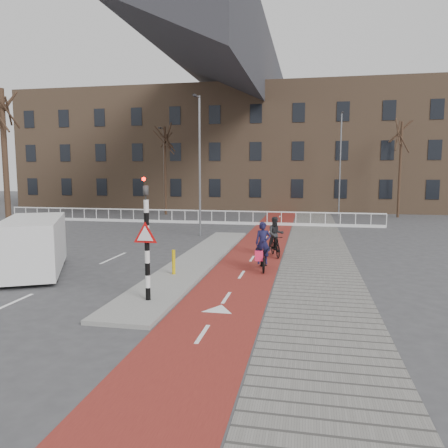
# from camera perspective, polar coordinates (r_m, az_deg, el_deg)

# --- Properties ---
(ground) EXTENTS (120.00, 120.00, 0.00)m
(ground) POSITION_cam_1_polar(r_m,az_deg,el_deg) (14.59, -4.81, -8.18)
(ground) COLOR #38383A
(ground) RESTS_ON ground
(bike_lane) EXTENTS (2.50, 60.00, 0.01)m
(bike_lane) POSITION_cam_1_polar(r_m,az_deg,el_deg) (23.97, 5.23, -2.20)
(bike_lane) COLOR maroon
(bike_lane) RESTS_ON ground
(sidewalk) EXTENTS (3.00, 60.00, 0.01)m
(sidewalk) POSITION_cam_1_polar(r_m,az_deg,el_deg) (23.85, 11.94, -2.37)
(sidewalk) COLOR slate
(sidewalk) RESTS_ON ground
(curb_island) EXTENTS (1.80, 16.00, 0.12)m
(curb_island) POSITION_cam_1_polar(r_m,az_deg,el_deg) (18.51, -3.51, -4.73)
(curb_island) COLOR gray
(curb_island) RESTS_ON ground
(traffic_signal) EXTENTS (0.80, 0.80, 3.68)m
(traffic_signal) POSITION_cam_1_polar(r_m,az_deg,el_deg) (12.49, -10.08, -1.50)
(traffic_signal) COLOR black
(traffic_signal) RESTS_ON curb_island
(bollard) EXTENTS (0.12, 0.12, 0.88)m
(bollard) POSITION_cam_1_polar(r_m,az_deg,el_deg) (15.78, -6.59, -4.95)
(bollard) COLOR gold
(bollard) RESTS_ON curb_island
(cyclist_near) EXTENTS (0.92, 1.85, 1.86)m
(cyclist_near) POSITION_cam_1_polar(r_m,az_deg,el_deg) (16.85, 5.09, -3.93)
(cyclist_near) COLOR black
(cyclist_near) RESTS_ON bike_lane
(cyclist_far) EXTENTS (0.94, 1.69, 1.77)m
(cyclist_far) POSITION_cam_1_polar(r_m,az_deg,el_deg) (19.54, 6.73, -2.10)
(cyclist_far) COLOR black
(cyclist_far) RESTS_ON bike_lane
(van) EXTENTS (3.87, 5.14, 2.06)m
(van) POSITION_cam_1_polar(r_m,az_deg,el_deg) (17.65, -23.64, -2.50)
(van) COLOR silver
(van) RESTS_ON ground
(railing) EXTENTS (28.00, 0.10, 0.99)m
(railing) POSITION_cam_1_polar(r_m,az_deg,el_deg) (32.00, -5.12, 0.65)
(railing) COLOR silver
(railing) RESTS_ON ground
(townhouse_row) EXTENTS (46.00, 10.00, 15.90)m
(townhouse_row) POSITION_cam_1_polar(r_m,az_deg,el_deg) (46.23, 2.52, 11.92)
(townhouse_row) COLOR #7F6047
(townhouse_row) RESTS_ON ground
(tree_left) EXTENTS (0.30, 0.30, 8.03)m
(tree_left) POSITION_cam_1_polar(r_m,az_deg,el_deg) (25.79, -26.64, 6.69)
(tree_left) COLOR #322116
(tree_left) RESTS_ON ground
(tree_mid) EXTENTS (0.23, 0.23, 7.57)m
(tree_mid) POSITION_cam_1_polar(r_m,az_deg,el_deg) (38.48, -7.69, 6.86)
(tree_mid) COLOR #322116
(tree_mid) RESTS_ON ground
(tree_right) EXTENTS (0.21, 0.21, 7.74)m
(tree_right) POSITION_cam_1_polar(r_m,az_deg,el_deg) (38.51, 21.99, 6.54)
(tree_right) COLOR #322116
(tree_right) RESTS_ON ground
(streetlight_near) EXTENTS (0.12, 0.12, 8.05)m
(streetlight_near) POSITION_cam_1_polar(r_m,az_deg,el_deg) (25.48, -3.18, 7.43)
(streetlight_near) COLOR slate
(streetlight_near) RESTS_ON ground
(streetlight_left) EXTENTS (0.12, 0.12, 7.55)m
(streetlight_left) POSITION_cam_1_polar(r_m,az_deg,el_deg) (38.76, -7.80, 6.84)
(streetlight_left) COLOR slate
(streetlight_left) RESTS_ON ground
(streetlight_right) EXTENTS (0.12, 0.12, 8.59)m
(streetlight_right) POSITION_cam_1_polar(r_m,az_deg,el_deg) (37.82, 14.93, 7.46)
(streetlight_right) COLOR slate
(streetlight_right) RESTS_ON ground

